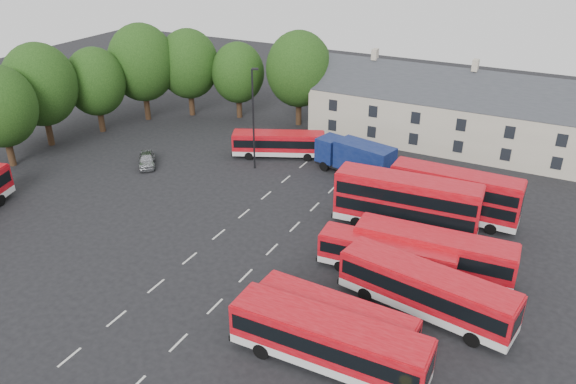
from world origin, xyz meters
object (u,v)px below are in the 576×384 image
at_px(bus_row_a, 328,339).
at_px(lamppost, 253,117).
at_px(silver_car, 147,160).
at_px(bus_dd_south, 407,201).
at_px(box_truck, 356,157).

relative_size(bus_row_a, lamppost, 1.11).
distance_m(bus_row_a, silver_car, 33.51).
bearing_deg(bus_row_a, lamppost, 128.32).
xyz_separation_m(bus_row_a, lamppost, (-18.02, 22.51, 3.60)).
distance_m(bus_dd_south, box_truck, 11.27).
xyz_separation_m(silver_car, lamppost, (10.31, 4.65, 4.88)).
bearing_deg(box_truck, lamppost, -149.32).
xyz_separation_m(bus_dd_south, box_truck, (-7.57, 8.32, -0.71)).
bearing_deg(lamppost, bus_row_a, -51.32).
height_order(bus_row_a, silver_car, bus_row_a).
bearing_deg(bus_dd_south, bus_row_a, -91.76).
xyz_separation_m(bus_dd_south, lamppost, (-17.40, 5.25, 2.86)).
distance_m(box_truck, lamppost, 10.90).
bearing_deg(lamppost, bus_dd_south, -16.80).
xyz_separation_m(bus_dd_south, silver_car, (-27.71, 0.60, -2.02)).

